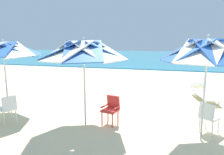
# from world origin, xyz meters

# --- Properties ---
(ground_plane) EXTENTS (80.00, 80.00, 0.00)m
(ground_plane) POSITION_xyz_m (0.00, 0.00, 0.00)
(ground_plane) COLOR beige
(sea) EXTENTS (80.00, 36.00, 0.10)m
(sea) POSITION_xyz_m (0.00, 27.72, 0.05)
(sea) COLOR teal
(sea) RESTS_ON ground
(surf_foam) EXTENTS (80.00, 0.70, 0.01)m
(surf_foam) POSITION_xyz_m (0.00, 9.42, 0.01)
(surf_foam) COLOR white
(surf_foam) RESTS_ON ground
(beach_umbrella_0) EXTENTS (2.26, 2.26, 2.64)m
(beach_umbrella_0) POSITION_xyz_m (-1.00, -3.11, 2.24)
(beach_umbrella_0) COLOR silver
(beach_umbrella_0) RESTS_ON ground
(plastic_chair_0) EXTENTS (0.62, 0.63, 0.87)m
(plastic_chair_0) POSITION_xyz_m (-0.78, -2.66, 0.50)
(plastic_chair_0) COLOR white
(plastic_chair_0) RESTS_ON ground
(beach_umbrella_1) EXTENTS (2.56, 2.56, 2.59)m
(beach_umbrella_1) POSITION_xyz_m (-4.20, -3.07, 2.22)
(beach_umbrella_1) COLOR silver
(beach_umbrella_1) RESTS_ON ground
(plastic_chair_1) EXTENTS (0.53, 0.55, 0.87)m
(plastic_chair_1) POSITION_xyz_m (-3.49, -2.76, 0.50)
(plastic_chair_1) COLOR red
(plastic_chair_1) RESTS_ON ground
(beach_umbrella_2) EXTENTS (2.52, 2.52, 2.53)m
(beach_umbrella_2) POSITION_xyz_m (-7.26, -2.80, 2.20)
(beach_umbrella_2) COLOR silver
(beach_umbrella_2) RESTS_ON ground
(plastic_chair_3) EXTENTS (0.61, 0.59, 0.87)m
(plastic_chair_3) POSITION_xyz_m (-6.52, -3.59, 0.50)
(plastic_chair_3) COLOR white
(plastic_chair_3) RESTS_ON ground
(sun_lounger_1) EXTENTS (1.07, 2.23, 0.62)m
(sun_lounger_1) POSITION_xyz_m (-0.40, 0.91, 0.28)
(sun_lounger_1) COLOR white
(sun_lounger_1) RESTS_ON ground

